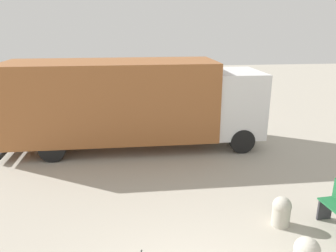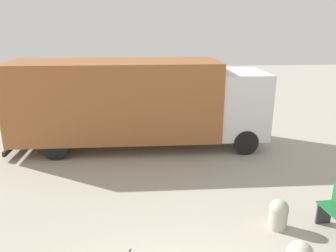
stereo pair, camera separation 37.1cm
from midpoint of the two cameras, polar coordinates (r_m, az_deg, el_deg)
The scene contains 2 objects.
delivery_truck at distance 11.33m, azimuth -4.51°, elevation 4.45°, with size 8.69×2.37×3.02m.
bollard_far_bench at distance 7.62m, azimuth 20.06°, elevation -14.13°, with size 0.40×0.40×0.67m.
Camera 2 is at (-0.37, -3.61, 4.21)m, focal length 35.00 mm.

